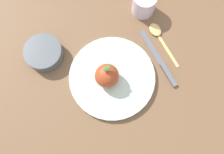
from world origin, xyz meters
TOP-DOWN VIEW (x-y plane):
  - ground_plane at (0.00, 0.00)m, footprint 2.40×2.40m
  - dinner_plate at (-0.00, 0.01)m, footprint 0.26×0.26m
  - apple at (-0.01, 0.03)m, footprint 0.07×0.07m
  - side_bowl at (0.05, 0.23)m, footprint 0.11×0.11m
  - cup at (0.24, -0.06)m, footprint 0.07×0.07m
  - knife at (0.07, -0.13)m, footprint 0.18×0.13m
  - spoon at (0.16, -0.11)m, footprint 0.15×0.11m

SIDE VIEW (x-z plane):
  - ground_plane at x=0.00m, z-range 0.00..0.00m
  - knife at x=0.07m, z-range 0.00..0.01m
  - spoon at x=0.16m, z-range 0.00..0.01m
  - dinner_plate at x=0.00m, z-range 0.00..0.02m
  - side_bowl at x=0.05m, z-range 0.00..0.05m
  - cup at x=0.24m, z-range 0.00..0.08m
  - apple at x=-0.01m, z-range 0.01..0.09m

